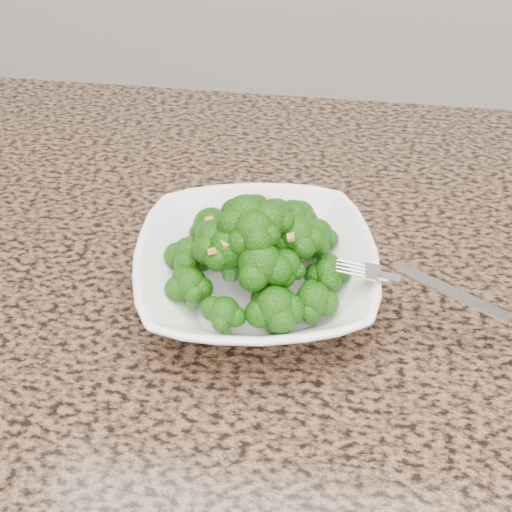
# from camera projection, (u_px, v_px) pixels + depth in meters

# --- Properties ---
(granite_counter) EXTENTS (1.64, 1.04, 0.03)m
(granite_counter) POSITION_uv_depth(u_px,v_px,m) (244.00, 368.00, 0.59)
(granite_counter) COLOR brown
(granite_counter) RESTS_ON cabinet
(bowl) EXTENTS (0.27, 0.27, 0.06)m
(bowl) POSITION_uv_depth(u_px,v_px,m) (256.00, 272.00, 0.63)
(bowl) COLOR white
(bowl) RESTS_ON granite_counter
(broccoli_pile) EXTENTS (0.21, 0.21, 0.07)m
(broccoli_pile) POSITION_uv_depth(u_px,v_px,m) (256.00, 221.00, 0.59)
(broccoli_pile) COLOR #195309
(broccoli_pile) RESTS_ON bowl
(garlic_topping) EXTENTS (0.12, 0.12, 0.01)m
(garlic_topping) POSITION_uv_depth(u_px,v_px,m) (256.00, 187.00, 0.56)
(garlic_topping) COLOR orange
(garlic_topping) RESTS_ON broccoli_pile
(fork) EXTENTS (0.17, 0.08, 0.01)m
(fork) POSITION_uv_depth(u_px,v_px,m) (393.00, 278.00, 0.57)
(fork) COLOR silver
(fork) RESTS_ON bowl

